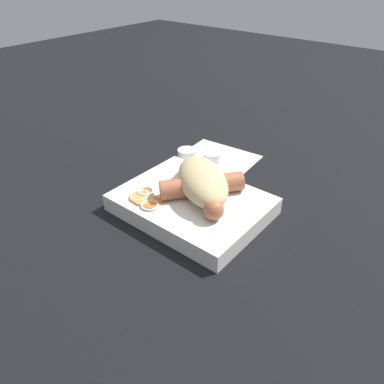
% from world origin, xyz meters
% --- Properties ---
extents(ground_plane, '(3.00, 3.00, 0.00)m').
position_xyz_m(ground_plane, '(0.00, 0.00, 0.00)').
color(ground_plane, black).
extents(food_tray, '(0.25, 0.19, 0.03)m').
position_xyz_m(food_tray, '(0.00, 0.00, 0.02)').
color(food_tray, silver).
rests_on(food_tray, ground_plane).
extents(bread_roll, '(0.17, 0.16, 0.05)m').
position_xyz_m(bread_roll, '(0.01, 0.02, 0.06)').
color(bread_roll, '#DBBC84').
rests_on(bread_roll, food_tray).
extents(sausage, '(0.15, 0.13, 0.03)m').
position_xyz_m(sausage, '(0.01, 0.02, 0.05)').
color(sausage, '#B26642').
rests_on(sausage, food_tray).
extents(pickled_veggies, '(0.07, 0.06, 0.01)m').
position_xyz_m(pickled_veggies, '(-0.06, -0.05, 0.03)').
color(pickled_veggies, orange).
rests_on(pickled_veggies, food_tray).
extents(napkin, '(0.17, 0.17, 0.00)m').
position_xyz_m(napkin, '(-0.08, 0.17, 0.00)').
color(napkin, white).
rests_on(napkin, ground_plane).
extents(condiment_cup_near, '(0.04, 0.04, 0.02)m').
position_xyz_m(condiment_cup_near, '(-0.08, 0.17, 0.01)').
color(condiment_cup_near, silver).
rests_on(condiment_cup_near, ground_plane).
extents(condiment_cup_far, '(0.04, 0.04, 0.02)m').
position_xyz_m(condiment_cup_far, '(-0.13, 0.14, 0.01)').
color(condiment_cup_far, silver).
rests_on(condiment_cup_far, ground_plane).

